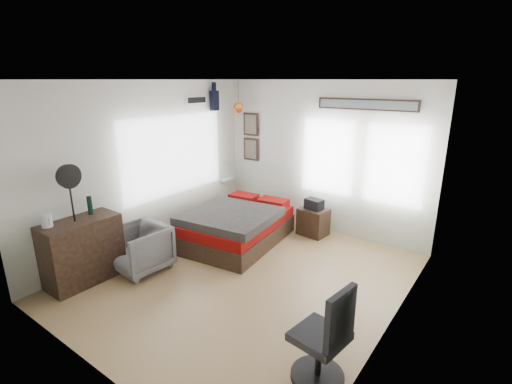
% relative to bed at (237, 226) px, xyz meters
% --- Properties ---
extents(ground_plane, '(4.00, 4.50, 0.01)m').
position_rel_bed_xyz_m(ground_plane, '(0.85, -0.86, -0.30)').
color(ground_plane, tan).
extents(room_shell, '(4.02, 4.52, 2.71)m').
position_rel_bed_xyz_m(room_shell, '(0.77, -0.67, 1.32)').
color(room_shell, beige).
rests_on(room_shell, ground_plane).
extents(wall_decor, '(3.55, 1.32, 1.44)m').
position_rel_bed_xyz_m(wall_decor, '(-0.25, 1.10, 1.80)').
color(wall_decor, black).
rests_on(wall_decor, room_shell).
extents(bed, '(1.55, 2.05, 0.61)m').
position_rel_bed_xyz_m(bed, '(0.00, 0.00, 0.00)').
color(bed, black).
rests_on(bed, ground_plane).
extents(dresser, '(0.48, 1.00, 0.90)m').
position_rel_bed_xyz_m(dresser, '(-0.89, -2.24, 0.15)').
color(dresser, black).
rests_on(dresser, ground_plane).
extents(armchair, '(0.79, 0.81, 0.68)m').
position_rel_bed_xyz_m(armchair, '(-0.52, -1.59, 0.05)').
color(armchair, slate).
rests_on(armchair, ground_plane).
extents(nightstand, '(0.52, 0.43, 0.49)m').
position_rel_bed_xyz_m(nightstand, '(0.91, 1.07, -0.05)').
color(nightstand, black).
rests_on(nightstand, ground_plane).
extents(task_chair, '(0.51, 0.51, 1.01)m').
position_rel_bed_xyz_m(task_chair, '(2.61, -1.95, 0.12)').
color(task_chair, black).
rests_on(task_chair, ground_plane).
extents(kettle, '(0.15, 0.13, 0.18)m').
position_rel_bed_xyz_m(kettle, '(-0.98, -2.60, 0.69)').
color(kettle, silver).
rests_on(kettle, dresser).
extents(bottle, '(0.07, 0.07, 0.26)m').
position_rel_bed_xyz_m(bottle, '(-0.96, -2.02, 0.74)').
color(bottle, black).
rests_on(bottle, dresser).
extents(stand_fan, '(0.10, 0.32, 0.78)m').
position_rel_bed_xyz_m(stand_fan, '(-0.88, -2.29, 1.21)').
color(stand_fan, black).
rests_on(stand_fan, dresser).
extents(black_bag, '(0.34, 0.26, 0.18)m').
position_rel_bed_xyz_m(black_bag, '(0.91, 1.07, 0.28)').
color(black_bag, black).
rests_on(black_bag, nightstand).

